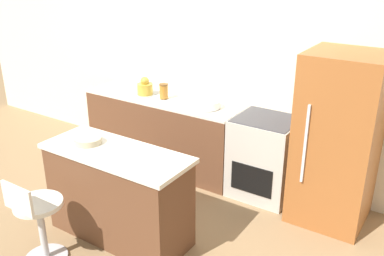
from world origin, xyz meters
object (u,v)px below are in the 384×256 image
stool_chair (38,221)px  mixing_bowl (207,104)px  oven_range (264,157)px  kettle (145,87)px  refrigerator (338,140)px

stool_chair → mixing_bowl: size_ratio=2.77×
oven_range → mixing_bowl: bearing=-176.6°
kettle → mixing_bowl: (0.89, 0.00, -0.04)m
oven_range → refrigerator: (0.75, -0.05, 0.40)m
oven_range → stool_chair: size_ratio=1.09×
stool_chair → kettle: bearing=103.1°
refrigerator → mixing_bowl: size_ratio=5.73×
stool_chair → kettle: size_ratio=3.71×
mixing_bowl → stool_chair: bearing=-101.4°
oven_range → mixing_bowl: size_ratio=3.03×
refrigerator → kettle: (-2.34, 0.00, 0.13)m
stool_chair → mixing_bowl: bearing=78.6°
kettle → mixing_bowl: 0.89m
oven_range → mixing_bowl: (-0.70, -0.04, 0.49)m
oven_range → stool_chair: (-1.12, -2.09, -0.03)m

